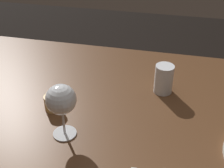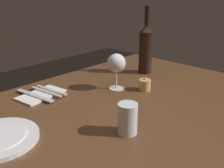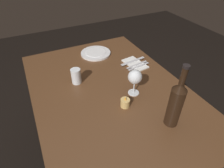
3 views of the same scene
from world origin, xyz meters
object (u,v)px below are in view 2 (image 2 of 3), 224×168
Objects in this scene: fork_inner at (46,92)px; wine_bottle at (146,48)px; folded_napkin at (41,95)px; table_knife at (34,95)px; wine_glass_left at (116,64)px; fork_outer at (51,90)px; votive_candle at (145,85)px; water_tumbler at (127,120)px.

wine_bottle is at bearing 166.44° from fork_inner.
table_knife is (0.03, 0.00, 0.01)m from folded_napkin.
wine_glass_left is 0.89× the size of fork_outer.
fork_outer is at bearing 180.00° from table_knife.
wine_glass_left is at bearing -53.11° from votive_candle.
wine_bottle is 5.10× the size of votive_candle.
folded_napkin is at bearing 0.00° from fork_inner.
table_knife is (0.05, -0.45, -0.03)m from water_tumbler.
wine_bottle is 1.62× the size of table_knife.
votive_candle is 0.37× the size of fork_inner.
fork_outer is at bearing -93.33° from water_tumbler.
water_tumbler is 1.47× the size of votive_candle.
wine_bottle reaches higher than fork_inner.
water_tumbler is 0.45m from fork_inner.
fork_outer is (0.30, -0.28, -0.01)m from votive_candle.
fork_outer is at bearing -14.22° from wine_bottle.
table_knife is at bearing -12.32° from wine_bottle.
wine_bottle is at bearing 167.68° from table_knife.
fork_inner is at bearing -40.61° from votive_candle.
votive_candle is (0.20, 0.15, -0.11)m from wine_bottle.
folded_napkin is at bearing 180.00° from table_knife.
fork_inner is at bearing 180.00° from table_knife.
wine_bottle is 0.58m from folded_napkin.
wine_glass_left is at bearing 149.74° from table_knife.
folded_napkin is 0.03m from fork_inner.
water_tumbler is at bearing 28.28° from votive_candle.
votive_candle is at bearing 143.78° from table_knife.
folded_napkin is 1.13× the size of fork_outer.
wine_bottle reaches higher than wine_glass_left.
table_knife is (0.58, -0.13, -0.12)m from wine_bottle.
votive_candle is 0.41m from fork_outer.
wine_glass_left is 0.76× the size of table_knife.
wine_glass_left reaches higher than water_tumbler.
water_tumbler reaches higher than votive_candle.
fork_inner is (0.52, -0.13, -0.12)m from wine_bottle.
wine_bottle is (-0.28, -0.05, 0.02)m from wine_glass_left.
folded_napkin is 0.96× the size of table_knife.
wine_bottle is at bearing -148.36° from water_tumbler.
wine_glass_left is 0.16m from votive_candle.
water_tumbler is 0.55× the size of fork_inner.
water_tumbler reaches higher than table_knife.
fork_inner is 0.02m from fork_outer.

